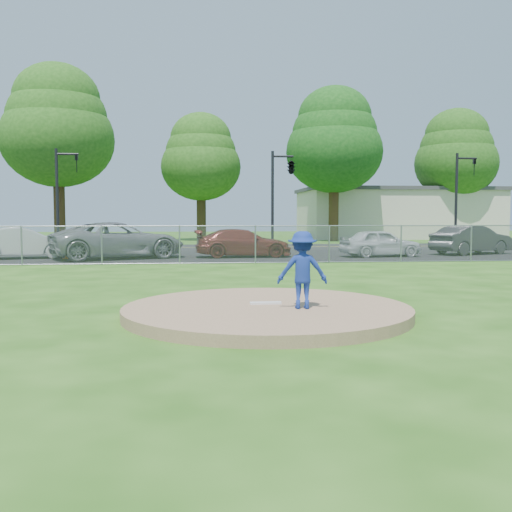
% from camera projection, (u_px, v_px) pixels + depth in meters
% --- Properties ---
extents(ground, '(120.00, 120.00, 0.00)m').
position_uv_depth(ground, '(234.00, 268.00, 20.67)').
color(ground, '#225011').
rests_on(ground, ground).
extents(pitchers_mound, '(5.40, 5.40, 0.20)m').
position_uv_depth(pitchers_mound, '(267.00, 311.00, 10.74)').
color(pitchers_mound, '#936F50').
rests_on(pitchers_mound, ground).
extents(pitching_rubber, '(0.60, 0.15, 0.04)m').
position_uv_depth(pitching_rubber, '(266.00, 303.00, 10.93)').
color(pitching_rubber, white).
rests_on(pitching_rubber, pitchers_mound).
extents(chain_link_fence, '(40.00, 0.06, 1.50)m').
position_uv_depth(chain_link_fence, '(230.00, 245.00, 22.60)').
color(chain_link_fence, gray).
rests_on(chain_link_fence, ground).
extents(parking_lot, '(50.00, 8.00, 0.01)m').
position_uv_depth(parking_lot, '(225.00, 256.00, 27.12)').
color(parking_lot, black).
rests_on(parking_lot, ground).
extents(street, '(60.00, 7.00, 0.01)m').
position_uv_depth(street, '(219.00, 247.00, 34.56)').
color(street, black).
rests_on(street, ground).
extents(commercial_building, '(16.40, 9.40, 4.30)m').
position_uv_depth(commercial_building, '(396.00, 213.00, 49.93)').
color(commercial_building, beige).
rests_on(commercial_building, ground).
extents(tree_left, '(7.84, 7.84, 12.53)m').
position_uv_depth(tree_left, '(57.00, 125.00, 39.82)').
color(tree_left, '#362213').
rests_on(tree_left, ground).
extents(tree_center, '(6.16, 6.16, 9.84)m').
position_uv_depth(tree_center, '(201.00, 157.00, 43.93)').
color(tree_center, '#332312').
rests_on(tree_center, ground).
extents(tree_right, '(7.28, 7.28, 11.63)m').
position_uv_depth(tree_right, '(334.00, 140.00, 42.88)').
color(tree_right, '#3B2715').
rests_on(tree_right, ground).
extents(tree_far_right, '(6.72, 6.72, 10.74)m').
position_uv_depth(tree_far_right, '(456.00, 153.00, 47.02)').
color(tree_far_right, '#332112').
rests_on(tree_far_right, ground).
extents(traffic_signal_left, '(1.28, 0.20, 5.60)m').
position_uv_depth(traffic_signal_left, '(61.00, 189.00, 31.45)').
color(traffic_signal_left, black).
rests_on(traffic_signal_left, ground).
extents(traffic_signal_center, '(1.42, 2.48, 5.60)m').
position_uv_depth(traffic_signal_center, '(289.00, 169.00, 32.66)').
color(traffic_signal_center, black).
rests_on(traffic_signal_center, ground).
extents(traffic_signal_right, '(1.28, 0.20, 5.60)m').
position_uv_depth(traffic_signal_right, '(460.00, 191.00, 33.79)').
color(traffic_signal_right, black).
rests_on(traffic_signal_right, ground).
extents(pitcher, '(0.96, 0.61, 1.41)m').
position_uv_depth(pitcher, '(302.00, 270.00, 10.38)').
color(pitcher, navy).
rests_on(pitcher, pitchers_mound).
extents(traffic_cone, '(0.31, 0.31, 0.60)m').
position_uv_depth(traffic_cone, '(68.00, 252.00, 25.10)').
color(traffic_cone, orange).
rests_on(traffic_cone, parking_lot).
extents(parked_car_white, '(4.46, 2.63, 1.39)m').
position_uv_depth(parked_car_white, '(23.00, 243.00, 25.29)').
color(parked_car_white, silver).
rests_on(parked_car_white, parking_lot).
extents(parked_car_gray, '(6.39, 4.78, 1.61)m').
position_uv_depth(parked_car_gray, '(118.00, 240.00, 25.26)').
color(parked_car_gray, slate).
rests_on(parked_car_gray, parking_lot).
extents(parked_car_darkred, '(4.52, 2.03, 1.29)m').
position_uv_depth(parked_car_darkred, '(243.00, 243.00, 26.19)').
color(parked_car_darkred, maroon).
rests_on(parked_car_darkred, parking_lot).
extents(parked_car_pearl, '(3.93, 2.02, 1.28)m').
position_uv_depth(parked_car_pearl, '(380.00, 243.00, 26.48)').
color(parked_car_pearl, silver).
rests_on(parked_car_pearl, parking_lot).
extents(parked_car_charcoal, '(4.57, 3.03, 1.42)m').
position_uv_depth(parked_car_charcoal, '(471.00, 240.00, 28.13)').
color(parked_car_charcoal, '#27272A').
rests_on(parked_car_charcoal, parking_lot).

